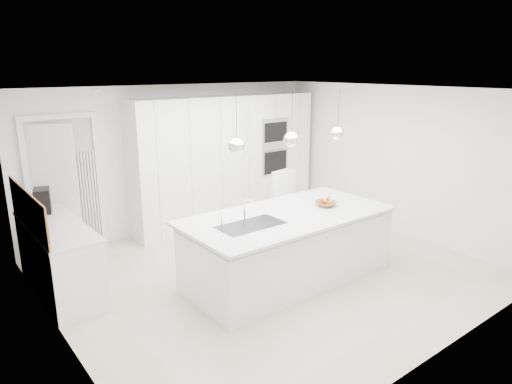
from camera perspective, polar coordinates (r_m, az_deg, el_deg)
floor at (r=6.52m, az=1.65°, el=-9.93°), size 5.50×5.50×0.00m
wall_back at (r=8.12m, az=-9.63°, el=4.27°), size 5.50×0.00×5.50m
wall_left at (r=4.89m, az=-24.00°, el=-4.31°), size 0.00×5.00×5.00m
ceiling at (r=5.90m, az=1.84°, el=12.60°), size 5.50×5.50×0.00m
tall_cabinets at (r=8.30m, az=-3.73°, el=3.99°), size 3.60×0.60×2.30m
oven_stack at (r=8.55m, az=2.43°, el=5.71°), size 0.62×0.04×1.05m
doorway_frame at (r=7.44m, az=-22.71°, el=0.49°), size 1.11×0.08×2.13m
hallway_door at (r=7.34m, az=-24.45°, el=-0.06°), size 0.76×0.38×2.00m
radiator at (r=7.56m, az=-20.23°, el=-0.42°), size 0.32×0.04×1.40m
left_base_cabinets at (r=6.33m, az=-23.33°, el=-7.79°), size 0.60×1.80×0.86m
left_worktop at (r=6.18m, az=-23.77°, el=-3.94°), size 0.62×1.82×0.04m
oak_backsplash at (r=6.04m, az=-26.67°, el=-2.00°), size 0.02×1.80×0.50m
island_base at (r=6.20m, az=4.18°, el=-7.00°), size 2.80×1.20×0.86m
island_worktop at (r=6.07m, az=3.94°, el=-2.93°), size 2.84×1.40×0.04m
island_sink at (r=5.67m, az=-0.65°, el=-4.91°), size 0.84×0.44×0.18m
island_tap at (r=5.77m, az=-1.47°, el=-2.12°), size 0.02×0.02×0.30m
pendant_left at (r=5.27m, az=-2.42°, el=5.70°), size 0.20×0.20×0.20m
pendant_mid at (r=5.80m, az=4.46°, el=6.56°), size 0.20×0.20×0.20m
pendant_right at (r=6.40m, az=10.15°, el=7.19°), size 0.20×0.20×0.20m
fruit_bowl at (r=6.46m, az=8.72°, el=-1.45°), size 0.32×0.32×0.07m
espresso_machine at (r=6.71m, az=-25.13°, el=-0.98°), size 0.27×0.35×0.33m
bar_stool_left at (r=7.19m, az=3.83°, el=-2.29°), size 0.49×0.62×1.21m
bar_stool_right at (r=7.34m, az=4.72°, el=-2.10°), size 0.50×0.61×1.17m
apple_a at (r=6.43m, az=8.53°, el=-1.23°), size 0.07×0.07×0.07m
apple_b at (r=6.45m, az=8.45°, el=-1.10°), size 0.08×0.08×0.08m
apple_c at (r=6.47m, az=8.77°, el=-1.07°), size 0.09×0.09×0.09m
banana_bunch at (r=6.43m, az=8.90°, el=-0.87°), size 0.22×0.16×0.19m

